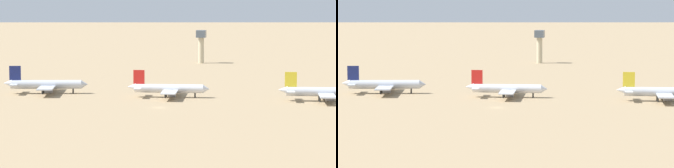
{
  "view_description": "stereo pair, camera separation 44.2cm",
  "coord_description": "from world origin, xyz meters",
  "views": [
    {
      "loc": [
        59.97,
        -286.48,
        42.69
      ],
      "look_at": [
        -0.77,
        21.4,
        6.0
      ],
      "focal_mm": 89.32,
      "sensor_mm": 36.0,
      "label": 1
    },
    {
      "loc": [
        60.4,
        -286.39,
        42.69
      ],
      "look_at": [
        -0.77,
        21.4,
        6.0
      ],
      "focal_mm": 89.32,
      "sensor_mm": 36.0,
      "label": 2
    }
  ],
  "objects": [
    {
      "name": "ground",
      "position": [
        0.0,
        0.0,
        0.0
      ],
      "size": [
        4000.0,
        4000.0,
        0.0
      ],
      "primitive_type": "plane",
      "color": "#9E8460"
    },
    {
      "name": "parked_jet_navy_2",
      "position": [
        -52.5,
        29.67,
        3.67
      ],
      "size": [
        33.7,
        28.88,
        11.21
      ],
      "rotation": [
        0.0,
        0.0,
        0.22
      ],
      "color": "silver",
      "rests_on": "ground"
    },
    {
      "name": "parked_jet_red_3",
      "position": [
        -1.99,
        27.78,
        3.47
      ],
      "size": [
        32.06,
        27.1,
        10.58
      ],
      "rotation": [
        0.0,
        0.0,
        0.1
      ],
      "color": "silver",
      "rests_on": "ground"
    },
    {
      "name": "parked_jet_yellow_4",
      "position": [
        56.7,
        28.1,
        3.58
      ],
      "size": [
        33.1,
        27.97,
        10.93
      ],
      "rotation": [
        0.0,
        0.0,
        0.1
      ],
      "color": "silver",
      "rests_on": "ground"
    },
    {
      "name": "control_tower",
      "position": [
        -12.08,
        174.57,
        11.11
      ],
      "size": [
        5.2,
        5.2,
        18.42
      ],
      "color": "#C6B793",
      "rests_on": "ground"
    }
  ]
}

